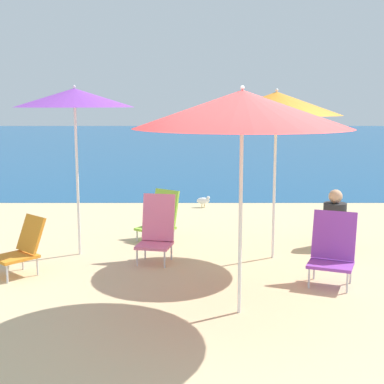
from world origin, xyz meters
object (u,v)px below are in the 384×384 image
(beach_chair_pink, at_px, (157,229))
(seagull, at_px, (203,200))
(beach_chair_lime, at_px, (160,217))
(beach_umbrella_purple, at_px, (74,98))
(beach_chair_orange, at_px, (22,246))
(person_seated_near, at_px, (334,224))
(beach_chair_purple, at_px, (332,248))
(beach_umbrella_red, at_px, (242,109))
(beach_umbrella_orange, at_px, (276,104))

(beach_chair_pink, distance_m, seagull, 3.79)
(beach_chair_pink, xyz_separation_m, seagull, (0.70, 3.71, -0.29))
(beach_chair_lime, xyz_separation_m, seagull, (0.71, 2.57, -0.20))
(beach_umbrella_purple, height_order, beach_chair_orange, beach_umbrella_purple)
(beach_chair_orange, bearing_deg, seagull, 104.46)
(beach_chair_lime, bearing_deg, beach_chair_orange, -95.13)
(beach_chair_pink, distance_m, person_seated_near, 2.65)
(beach_chair_purple, bearing_deg, beach_chair_pink, 178.70)
(beach_umbrella_red, xyz_separation_m, person_seated_near, (1.61, 2.53, -1.67))
(beach_umbrella_purple, height_order, seagull, beach_umbrella_purple)
(beach_chair_lime, xyz_separation_m, person_seated_near, (2.56, -0.41, -0.00))
(beach_umbrella_red, xyz_separation_m, beach_chair_orange, (-2.54, 1.22, -1.66))
(beach_umbrella_purple, distance_m, beach_umbrella_orange, 2.66)
(beach_umbrella_red, bearing_deg, seagull, 92.48)
(beach_umbrella_red, height_order, person_seated_near, beach_umbrella_red)
(beach_chair_orange, bearing_deg, beach_chair_purple, 37.59)
(beach_umbrella_orange, xyz_separation_m, beach_chair_pink, (-1.56, -0.13, -1.64))
(beach_umbrella_red, bearing_deg, beach_chair_lime, 107.94)
(beach_chair_pink, bearing_deg, beach_chair_lime, 102.40)
(beach_umbrella_purple, bearing_deg, beach_chair_lime, 37.77)
(beach_umbrella_purple, bearing_deg, beach_umbrella_orange, -3.69)
(beach_umbrella_orange, xyz_separation_m, beach_chair_purple, (0.53, -1.04, -1.65))
(beach_chair_purple, bearing_deg, beach_chair_lime, 158.05)
(beach_umbrella_red, bearing_deg, beach_umbrella_purple, 133.93)
(seagull, bearing_deg, beach_chair_pink, -100.67)
(beach_chair_pink, bearing_deg, beach_umbrella_red, -50.96)
(beach_umbrella_red, distance_m, beach_umbrella_orange, 2.04)
(person_seated_near, bearing_deg, beach_chair_purple, -80.78)
(beach_umbrella_purple, xyz_separation_m, beach_umbrella_orange, (2.66, -0.17, -0.07))
(beach_umbrella_purple, distance_m, beach_umbrella_red, 2.93)
(beach_chair_lime, distance_m, person_seated_near, 2.59)
(beach_chair_purple, bearing_deg, beach_umbrella_orange, 139.21)
(beach_umbrella_orange, distance_m, beach_chair_purple, 2.02)
(beach_umbrella_orange, bearing_deg, beach_umbrella_red, -107.86)
(person_seated_near, distance_m, seagull, 3.52)
(beach_umbrella_orange, height_order, beach_chair_orange, beach_umbrella_orange)
(beach_umbrella_red, relative_size, beach_chair_orange, 3.17)
(beach_chair_lime, bearing_deg, beach_chair_pink, -51.72)
(person_seated_near, bearing_deg, beach_umbrella_orange, -124.12)
(seagull, bearing_deg, person_seated_near, -58.31)
(beach_umbrella_purple, relative_size, beach_chair_lime, 3.05)
(beach_chair_lime, height_order, person_seated_near, person_seated_near)
(beach_chair_pink, distance_m, beach_chair_orange, 1.70)
(beach_chair_purple, bearing_deg, beach_umbrella_red, -119.83)
(beach_chair_purple, bearing_deg, seagull, 128.95)
(person_seated_near, bearing_deg, beach_chair_orange, -137.74)
(beach_chair_orange, distance_m, seagull, 4.87)
(beach_chair_purple, height_order, beach_chair_orange, beach_chair_purple)
(seagull, bearing_deg, beach_chair_orange, -118.15)
(beach_chair_purple, height_order, beach_chair_lime, beach_chair_purple)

